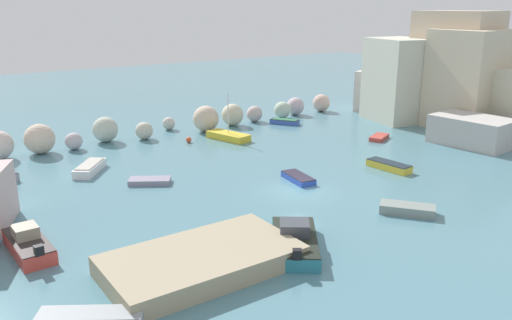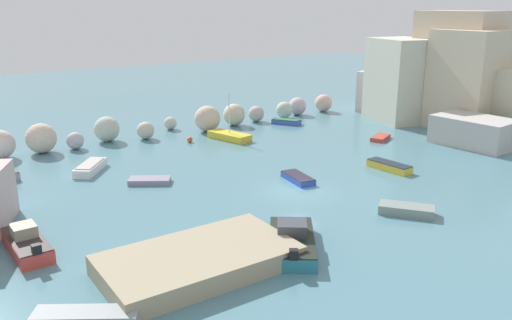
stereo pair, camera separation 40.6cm
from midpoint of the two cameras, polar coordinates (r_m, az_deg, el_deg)
The scene contains 16 objects.
cove_water at distance 36.61m, azimuth 4.80°, elevation -3.38°, with size 160.00×160.00×0.00m, color teal.
cliff_headland_right at distance 61.18m, azimuth 21.78°, elevation 7.56°, with size 21.11×24.20×11.86m.
rock_breakwater at distance 53.05m, azimuth -8.56°, elevation 4.07°, with size 38.18×4.88×2.64m.
stone_dock at distance 26.07m, azimuth -5.82°, elevation -10.83°, with size 9.38×5.20×1.01m, color tan.
channel_buoy at distance 49.61m, azimuth -7.00°, elevation 2.22°, with size 0.53×0.53×0.53m, color #E04C28.
moored_boat_0 at distance 33.85m, azimuth 16.39°, elevation -5.22°, with size 3.10×3.46×0.57m.
moored_boat_1 at distance 50.37m, azimuth -2.68°, elevation 2.64°, with size 2.76×4.71×4.49m.
moored_boat_2 at distance 56.92m, azimuth 3.54°, elevation 4.20°, with size 2.61×3.19×0.54m.
moored_boat_3 at distance 38.59m, azimuth 4.89°, elevation -1.97°, with size 1.70×3.21×0.45m.
moored_boat_4 at distance 28.03m, azimuth 4.36°, elevation -8.77°, with size 5.02×5.64×1.43m.
moored_boat_5 at distance 23.05m, azimuth -17.52°, elevation -16.10°, with size 4.17×3.23×0.62m.
moored_boat_6 at distance 30.10m, azimuth -23.37°, elevation -8.29°, with size 1.82×4.58×1.41m.
moored_boat_7 at distance 42.47m, azimuth -17.35°, elevation -0.77°, with size 3.41×3.81×0.72m.
moored_boat_8 at distance 51.71m, azimuth 13.64°, elevation 2.38°, with size 2.88×2.22×0.38m.
moored_boat_10 at distance 38.75m, azimuth -11.23°, elevation -2.21°, with size 3.22×2.70×0.38m.
moored_boat_11 at distance 42.38m, azimuth 14.60°, elevation -0.66°, with size 1.49×3.70×0.59m.
Camera 2 is at (-21.61, -26.77, 12.47)m, focal length 36.70 mm.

